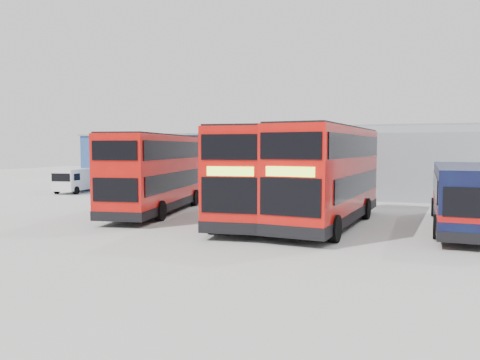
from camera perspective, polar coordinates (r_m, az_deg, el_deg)
ground_plane at (r=22.99m, az=-0.51°, el=-5.91°), size 120.00×120.00×0.00m
office_block at (r=44.89m, az=-9.64°, el=2.19°), size 12.30×8.32×5.12m
maintenance_shed at (r=41.34m, az=19.69°, el=1.89°), size 30.50×12.00×5.89m
double_decker_left at (r=28.48m, az=-10.17°, el=0.71°), size 4.33×11.42×4.72m
double_decker_centre at (r=24.84m, az=2.20°, el=0.53°), size 3.94×11.86×4.93m
double_decker_right at (r=23.97m, az=10.77°, el=0.41°), size 4.11×12.02×4.99m
single_decker_blue at (r=25.07m, az=25.64°, el=-1.94°), size 3.15×11.50×3.09m
panel_van at (r=43.47m, az=-19.27°, el=0.10°), size 2.47×4.96×2.09m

